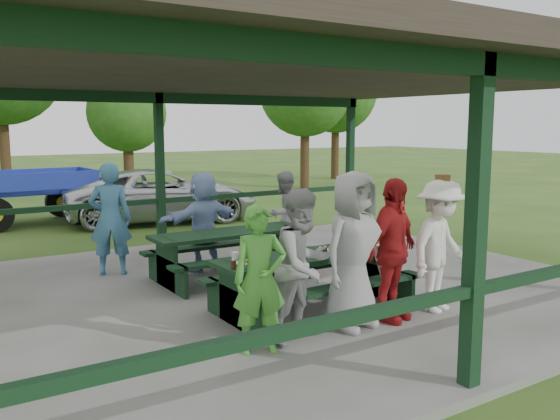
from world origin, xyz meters
TOP-DOWN VIEW (x-y plane):
  - ground at (0.00, 0.00)m, footprint 90.00×90.00m
  - concrete_slab at (0.00, 0.00)m, footprint 10.00×8.00m
  - pavilion_structure at (0.00, 0.00)m, footprint 10.60×8.60m
  - picnic_table_near at (0.08, -1.20)m, footprint 2.62×1.39m
  - picnic_table_far at (-0.05, 0.80)m, footprint 2.46×1.39m
  - table_setting at (-0.01, -1.18)m, footprint 2.45×0.45m
  - contestant_green at (-1.21, -2.06)m, footprint 0.66×0.54m
  - contestant_grey_left at (-0.62, -2.01)m, footprint 0.96×0.83m
  - contestant_grey_mid at (0.10, -2.00)m, footprint 1.00×0.75m
  - contestant_red at (0.66, -2.05)m, footprint 1.11×0.72m
  - contestant_white_fedora at (1.44, -2.10)m, footprint 1.23×0.88m
  - spectator_lblue at (-0.14, 1.56)m, footprint 1.59×0.81m
  - spectator_blue at (-1.53, 2.05)m, footprint 0.77×0.64m
  - spectator_grey at (1.57, 1.76)m, footprint 0.90×0.80m
  - pickup_truck at (1.38, 7.26)m, footprint 5.27×3.20m
  - farm_trailer at (-1.59, 8.60)m, footprint 4.17×1.97m
  - tree_mid at (2.53, 13.28)m, footprint 2.74×2.74m
  - tree_right at (9.27, 12.04)m, footprint 3.59×3.59m
  - tree_far_right at (12.73, 14.54)m, footprint 3.76×3.76m

SIDE VIEW (x-z plane):
  - ground at x=0.00m, z-range 0.00..0.00m
  - concrete_slab at x=0.00m, z-range 0.00..0.10m
  - picnic_table_far at x=-0.05m, z-range 0.20..0.95m
  - picnic_table_near at x=0.08m, z-range 0.20..0.95m
  - pickup_truck at x=1.38m, z-range 0.00..1.37m
  - farm_trailer at x=-1.59m, z-range -0.01..1.45m
  - spectator_grey at x=1.57m, z-range 0.10..1.65m
  - table_setting at x=-0.01m, z-range 0.83..0.93m
  - contestant_green at x=-1.21m, z-range 0.10..1.67m
  - spectator_lblue at x=-0.14m, z-range 0.10..1.74m
  - contestant_grey_left at x=-0.62m, z-range 0.10..1.80m
  - contestant_white_fedora at x=1.44m, z-range 0.08..1.84m
  - contestant_red at x=0.66m, z-range 0.10..1.86m
  - spectator_blue at x=-1.53m, z-range 0.10..1.91m
  - contestant_grey_mid at x=0.10m, z-range 0.10..1.96m
  - tree_mid at x=2.53m, z-range 0.75..5.03m
  - pavilion_structure at x=0.00m, z-range 1.55..4.79m
  - tree_right at x=9.27m, z-range 0.99..6.59m
  - tree_far_right at x=12.73m, z-range 1.04..6.91m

